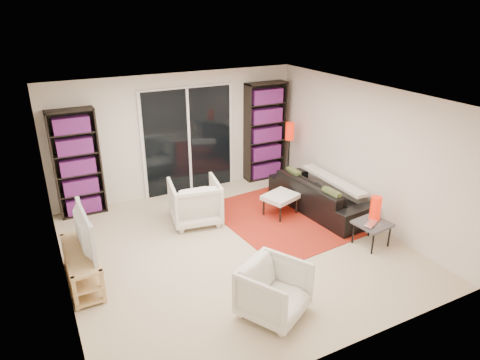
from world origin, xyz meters
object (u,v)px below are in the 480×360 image
at_px(armchair_back, 195,201).
at_px(floor_lamp, 290,138).
at_px(bookshelf_right, 265,132).
at_px(ottoman, 281,197).
at_px(armchair_front, 274,291).
at_px(side_table, 372,225).
at_px(tv_stand, 82,266).
at_px(bookshelf_left, 77,164).
at_px(sofa, 320,195).

relative_size(armchair_back, floor_lamp, 0.64).
height_order(bookshelf_right, ottoman, bookshelf_right).
xyz_separation_m(armchair_front, side_table, (2.25, 0.71, 0.01)).
bearing_deg(side_table, ottoman, 115.19).
xyz_separation_m(tv_stand, armchair_front, (2.01, -1.76, 0.08)).
xyz_separation_m(ottoman, side_table, (0.73, -1.56, 0.01)).
relative_size(bookshelf_left, bookshelf_right, 0.93).
bearing_deg(bookshelf_left, armchair_back, -35.83).
distance_m(bookshelf_left, bookshelf_right, 3.85).
bearing_deg(armchair_front, side_table, -11.59).
bearing_deg(ottoman, tv_stand, -171.88).
height_order(side_table, floor_lamp, floor_lamp).
height_order(ottoman, side_table, same).
xyz_separation_m(tv_stand, ottoman, (3.53, 0.50, 0.08)).
height_order(sofa, armchair_back, armchair_back).
relative_size(bookshelf_right, sofa, 0.99).
bearing_deg(bookshelf_left, bookshelf_right, -0.00).
distance_m(bookshelf_left, tv_stand, 2.35).
bearing_deg(floor_lamp, armchair_front, -125.34).
height_order(tv_stand, armchair_front, armchair_front).
bearing_deg(sofa, armchair_front, 127.55).
relative_size(armchair_back, ottoman, 1.19).
relative_size(sofa, ottoman, 2.97).
bearing_deg(bookshelf_left, armchair_front, -67.08).
bearing_deg(armchair_back, tv_stand, 34.85).
distance_m(armchair_front, side_table, 2.35).
relative_size(bookshelf_right, armchair_back, 2.46).
bearing_deg(bookshelf_right, bookshelf_left, 180.00).
bearing_deg(sofa, bookshelf_left, 59.49).
relative_size(bookshelf_left, tv_stand, 1.57).
relative_size(bookshelf_right, tv_stand, 1.69).
bearing_deg(ottoman, armchair_back, 162.41).
relative_size(sofa, armchair_back, 2.49).
bearing_deg(floor_lamp, bookshelf_right, 118.65).
bearing_deg(bookshelf_right, tv_stand, -152.15).
distance_m(armchair_front, floor_lamp, 4.29).
xyz_separation_m(sofa, armchair_front, (-2.27, -2.10, 0.03)).
height_order(bookshelf_right, sofa, bookshelf_right).
bearing_deg(sofa, ottoman, 72.33).
bearing_deg(tv_stand, ottoman, 8.12).
distance_m(armchair_back, side_table, 3.00).
relative_size(sofa, floor_lamp, 1.59).
bearing_deg(bookshelf_left, tv_stand, -98.56).
xyz_separation_m(bookshelf_right, sofa, (0.10, -1.88, -0.74)).
bearing_deg(armchair_front, tv_stand, 109.77).
height_order(tv_stand, sofa, sofa).
height_order(bookshelf_right, armchair_back, bookshelf_right).
bearing_deg(side_table, sofa, 88.89).
height_order(sofa, floor_lamp, floor_lamp).
bearing_deg(armchair_back, ottoman, 171.92).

